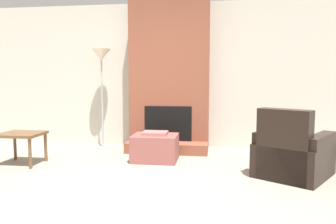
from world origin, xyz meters
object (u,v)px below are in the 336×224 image
Objects in this scene: ottoman at (155,147)px; armchair at (292,155)px; floor_lamp_left at (101,61)px; side_table at (22,138)px.

armchair is at bearing -16.74° from ottoman.
armchair is at bearing -24.20° from floor_lamp_left.
ottoman is 1.15× the size of side_table.
side_table is 0.33× the size of floor_lamp_left.
ottoman is at bearing -35.04° from floor_lamp_left.
ottoman is 1.90m from floor_lamp_left.
side_table is (-3.74, 0.08, 0.12)m from armchair.
floor_lamp_left reaches higher than side_table.
armchair is 2.02× the size of side_table.
floor_lamp_left is (-2.96, 1.33, 1.27)m from armchair.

